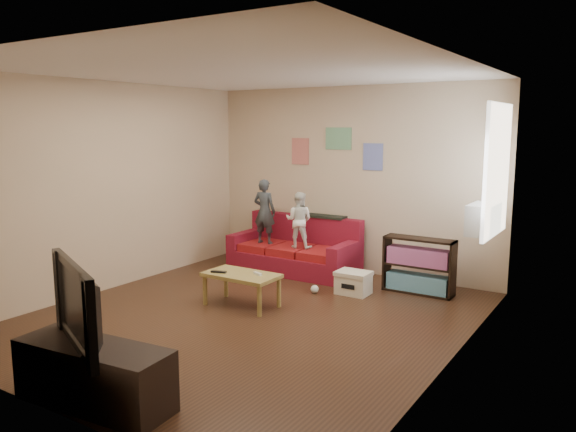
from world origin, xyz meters
The scene contains 17 objects.
room_shell centered at (0.00, 0.00, 1.35)m, with size 4.52×5.02×2.72m.
sofa centered at (-0.66, 2.06, 0.28)m, with size 1.88×0.86×0.83m.
child_a centered at (-1.11, 1.90, 0.88)m, with size 0.35×0.23×0.96m, color #33393D.
child_b centered at (-0.51, 1.90, 0.80)m, with size 0.39×0.31×0.81m, color white.
coffee_table centered at (-0.33, 0.29, 0.34)m, with size 0.89×0.49×0.40m.
remote centered at (-0.58, 0.17, 0.41)m, with size 0.19×0.05×0.02m, color black.
game_controller centered at (-0.13, 0.34, 0.41)m, with size 0.13×0.04×0.03m, color silver.
bookshelf centered at (1.27, 1.94, 0.32)m, with size 0.90×0.27×0.72m.
window centered at (2.22, 1.65, 1.64)m, with size 0.04×1.08×1.48m, color white.
ac_unit centered at (2.10, 1.65, 1.08)m, with size 0.28×0.55×0.35m, color #B7B2A3.
artwork_left centered at (-0.85, 2.48, 1.75)m, with size 0.30×0.01×0.40m, color #D87266.
artwork_center centered at (-0.20, 2.48, 1.95)m, with size 0.42×0.01×0.32m, color #72B27F.
artwork_right centered at (0.35, 2.48, 1.70)m, with size 0.30×0.01×0.38m, color #727FCC.
file_box centered at (0.58, 1.45, 0.15)m, with size 0.43×0.33×0.29m.
tv_stand centered at (0.18, -2.25, 0.24)m, with size 1.29×0.43×0.48m, color black.
television centered at (0.18, -2.25, 0.81)m, with size 1.15×0.15×0.66m, color black.
tissue centered at (0.15, 1.20, 0.05)m, with size 0.11×0.11×0.11m, color silver.
Camera 1 is at (3.61, -4.87, 2.12)m, focal length 35.00 mm.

